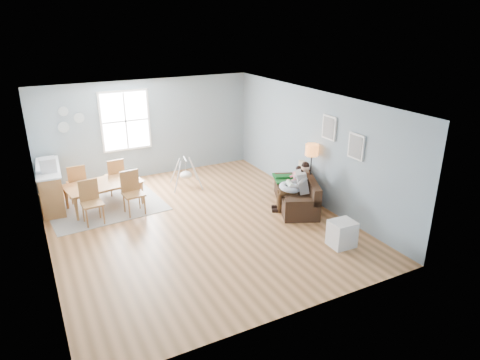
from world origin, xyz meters
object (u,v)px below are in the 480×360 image
chair_nw (77,181)px  monitor (48,165)px  father (296,185)px  chair_sw (91,199)px  counter (51,186)px  dining_table (105,195)px  baby_swing (186,174)px  toddler (295,178)px  storage_cube (342,234)px  sofa (298,195)px  chair_ne (115,174)px  floor_lamp (312,155)px  chair_se (132,189)px

chair_nw → monitor: (-0.59, -0.25, 0.59)m
father → chair_nw: father is taller
chair_sw → counter: size_ratio=0.54×
dining_table → baby_swing: 2.19m
dining_table → father: bearing=-38.7°
father → chair_sw: (-4.29, 1.57, -0.09)m
toddler → storage_cube: 2.23m
sofa → father: size_ratio=1.68×
toddler → counter: counter is taller
storage_cube → chair_ne: bearing=125.4°
storage_cube → counter: size_ratio=0.30×
sofa → floor_lamp: size_ratio=1.35×
chair_sw → chair_se: size_ratio=0.97×
chair_ne → baby_swing: chair_ne is taller
toddler → chair_se: (-3.60, 1.27, -0.07)m
chair_nw → baby_swing: chair_nw is taller
chair_nw → toddler: bearing=-27.9°
sofa → dining_table: bearing=153.4°
baby_swing → storage_cube: bearing=-69.9°
chair_se → baby_swing: 1.90m
dining_table → chair_sw: chair_sw is taller
toddler → chair_sw: chair_sw is taller
chair_ne → father: bearing=-40.0°
dining_table → sofa: bearing=-35.2°
sofa → father: father is taller
floor_lamp → chair_nw: (-4.92, 2.67, -0.69)m
father → storage_cube: size_ratio=2.28×
sofa → counter: (-5.20, 2.72, 0.23)m
father → counter: 5.77m
sofa → floor_lamp: 1.02m
chair_ne → monitor: (-1.52, -0.33, 0.60)m
chair_sw → chair_nw: chair_nw is taller
chair_se → chair_sw: bearing=-175.2°
chair_se → storage_cube: bearing=-46.7°
dining_table → chair_nw: chair_nw is taller
storage_cube → floor_lamp: bearing=71.7°
toddler → dining_table: toddler is taller
floor_lamp → chair_sw: bearing=163.6°
dining_table → chair_sw: bearing=-130.2°
chair_ne → chair_se: bearing=-85.5°
chair_ne → chair_sw: bearing=-121.6°
floor_lamp → baby_swing: (-2.24, 2.41, -0.88)m
toddler → chair_nw: 5.24m
father → chair_se: 3.75m
storage_cube → chair_nw: (-4.27, 4.63, 0.29)m
chair_se → chair_ne: 1.26m
floor_lamp → sofa: bearing=174.2°
storage_cube → chair_sw: size_ratio=0.55×
floor_lamp → chair_sw: size_ratio=1.56×
storage_cube → chair_nw: 6.30m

